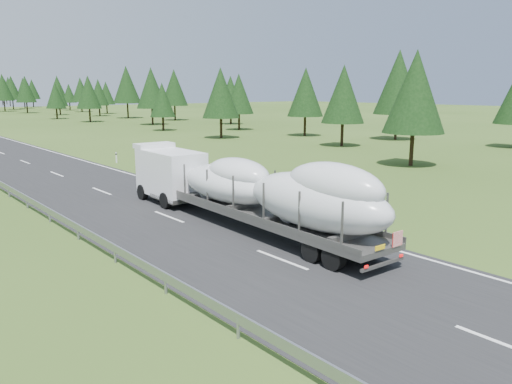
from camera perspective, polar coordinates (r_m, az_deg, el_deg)
ground at (r=20.37m, az=2.94°, el=-7.78°), size 400.00×400.00×0.00m
tree_line_right at (r=144.44m, az=-18.97°, el=11.07°), size 28.02×359.44×12.24m
boat_truck at (r=24.43m, az=-0.79°, el=0.57°), size 3.10×18.77×3.92m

